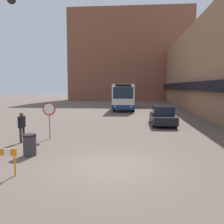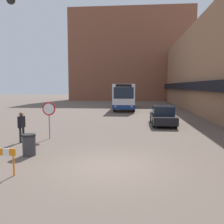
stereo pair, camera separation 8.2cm
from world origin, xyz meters
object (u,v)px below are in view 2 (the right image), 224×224
Objects in this scene: city_bus at (125,96)px; parked_car_front at (163,115)px; stop_sign at (49,113)px; trash_bin at (29,145)px; construction_barricade at (0,156)px; pedestrian at (22,124)px.

parked_car_front is (3.46, -13.17, -1.04)m from city_bus.
trash_bin is (0.31, -3.52, -1.05)m from stop_sign.
city_bus reaches higher than parked_car_front.
stop_sign reaches higher than parked_car_front.
stop_sign is 6.06m from construction_barricade.
city_bus is 22.90m from trash_bin.
pedestrian is 2.92m from trash_bin.
city_bus reaches higher than pedestrian.
construction_barricade is (1.55, -4.93, -0.32)m from pedestrian.
pedestrian is 1.73× the size of trash_bin.
pedestrian reaches higher than trash_bin.
pedestrian reaches higher than construction_barricade.
trash_bin is (-3.35, -22.62, -1.30)m from city_bus.
stop_sign reaches higher than pedestrian.
construction_barricade is (-3.28, -25.09, -1.11)m from city_bus.
trash_bin is at bearing 91.55° from construction_barricade.
construction_barricade is at bearing -97.45° from city_bus.
stop_sign is (-7.12, -5.93, 0.79)m from parked_car_front.
stop_sign is at bearing -40.28° from pedestrian.
city_bus is at bearing -5.87° from pedestrian.
trash_bin is at bearing -125.78° from parked_car_front.
city_bus is 2.36× the size of parked_car_front.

